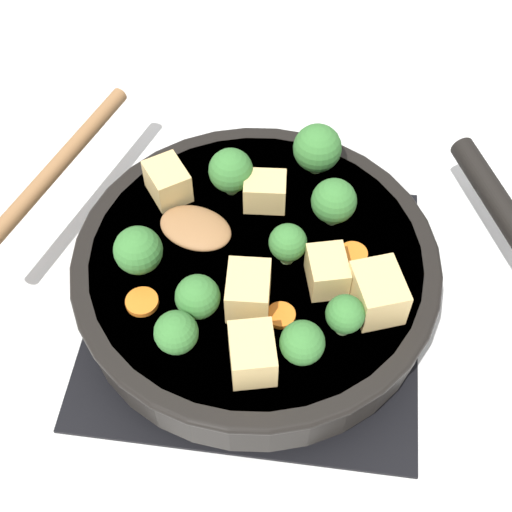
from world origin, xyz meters
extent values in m
plane|color=silver|center=(0.00, 0.00, 0.00)|extent=(2.40, 2.40, 0.00)
cube|color=black|center=(0.00, 0.00, 0.00)|extent=(0.31, 0.31, 0.01)
torus|color=black|center=(0.00, 0.00, 0.02)|extent=(0.24, 0.24, 0.01)
cube|color=black|center=(0.00, 0.00, 0.02)|extent=(0.01, 0.23, 0.01)
cube|color=black|center=(0.00, 0.00, 0.02)|extent=(0.23, 0.01, 0.01)
cylinder|color=black|center=(0.00, 0.00, 0.05)|extent=(0.32, 0.32, 0.05)
cylinder|color=brown|center=(0.00, 0.00, 0.05)|extent=(0.30, 0.30, 0.04)
torus|color=black|center=(0.00, 0.00, 0.07)|extent=(0.33, 0.33, 0.01)
cylinder|color=black|center=(-0.22, -0.10, 0.06)|extent=(0.09, 0.16, 0.02)
ellipsoid|color=olive|center=(0.06, -0.02, 0.08)|extent=(0.08, 0.07, 0.01)
cylinder|color=olive|center=(0.21, -0.07, 0.08)|extent=(0.09, 0.24, 0.02)
cube|color=#DBB770|center=(-0.01, 0.11, 0.09)|extent=(0.04, 0.05, 0.03)
cube|color=#DBB770|center=(-0.06, 0.02, 0.09)|extent=(0.04, 0.05, 0.03)
cube|color=#DBB770|center=(0.09, -0.06, 0.09)|extent=(0.05, 0.05, 0.03)
cube|color=#DBB770|center=(0.00, 0.05, 0.09)|extent=(0.04, 0.05, 0.04)
cube|color=#DBB770|center=(0.00, -0.06, 0.09)|extent=(0.04, 0.03, 0.03)
cube|color=#DBB770|center=(-0.11, 0.04, 0.09)|extent=(0.05, 0.06, 0.04)
cylinder|color=#709956|center=(-0.06, -0.05, 0.08)|extent=(0.01, 0.01, 0.01)
sphere|color=#387533|center=(-0.06, -0.05, 0.10)|extent=(0.04, 0.04, 0.04)
cylinder|color=#709956|center=(-0.08, 0.06, 0.08)|extent=(0.01, 0.01, 0.01)
sphere|color=#387533|center=(-0.08, 0.06, 0.10)|extent=(0.03, 0.03, 0.03)
cylinder|color=#709956|center=(0.03, -0.07, 0.08)|extent=(0.01, 0.01, 0.01)
sphere|color=#387533|center=(0.03, -0.07, 0.10)|extent=(0.04, 0.04, 0.04)
cylinder|color=#709956|center=(-0.04, -0.11, 0.08)|extent=(0.01, 0.01, 0.01)
sphere|color=#387533|center=(-0.04, -0.11, 0.11)|extent=(0.05, 0.05, 0.05)
cylinder|color=#709956|center=(-0.03, 0.00, 0.08)|extent=(0.01, 0.01, 0.01)
sphere|color=#387533|center=(-0.03, 0.00, 0.10)|extent=(0.03, 0.03, 0.03)
cylinder|color=#709956|center=(-0.05, 0.10, 0.08)|extent=(0.01, 0.01, 0.01)
sphere|color=#387533|center=(-0.05, 0.10, 0.10)|extent=(0.04, 0.04, 0.04)
cylinder|color=#709956|center=(0.05, 0.10, 0.08)|extent=(0.01, 0.01, 0.01)
sphere|color=#387533|center=(0.05, 0.10, 0.10)|extent=(0.04, 0.04, 0.04)
cylinder|color=#709956|center=(0.10, 0.03, 0.08)|extent=(0.01, 0.01, 0.01)
sphere|color=#387533|center=(0.10, 0.03, 0.10)|extent=(0.04, 0.04, 0.04)
cylinder|color=#709956|center=(0.04, 0.07, 0.08)|extent=(0.01, 0.01, 0.01)
sphere|color=#387533|center=(0.04, 0.07, 0.10)|extent=(0.04, 0.04, 0.04)
cylinder|color=orange|center=(-0.09, -0.01, 0.08)|extent=(0.03, 0.03, 0.01)
cylinder|color=orange|center=(0.09, 0.06, 0.08)|extent=(0.03, 0.03, 0.01)
cylinder|color=orange|center=(-0.03, 0.06, 0.08)|extent=(0.02, 0.02, 0.01)
camera|label=1|loc=(-0.05, 0.37, 0.59)|focal=50.00mm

